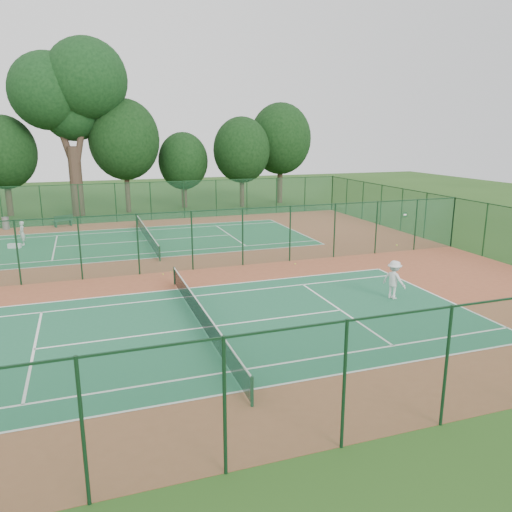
# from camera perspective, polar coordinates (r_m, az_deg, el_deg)

# --- Properties ---
(ground) EXTENTS (120.00, 120.00, 0.00)m
(ground) POSITION_cam_1_polar(r_m,az_deg,el_deg) (29.28, -10.15, -1.81)
(ground) COLOR #234816
(ground) RESTS_ON ground
(red_pad) EXTENTS (40.00, 36.00, 0.01)m
(red_pad) POSITION_cam_1_polar(r_m,az_deg,el_deg) (29.28, -10.15, -1.80)
(red_pad) COLOR brown
(red_pad) RESTS_ON ground
(court_near) EXTENTS (23.77, 10.97, 0.01)m
(court_near) POSITION_cam_1_polar(r_m,az_deg,el_deg) (20.89, -6.14, -8.16)
(court_near) COLOR #1E6141
(court_near) RESTS_ON red_pad
(court_far) EXTENTS (23.77, 10.97, 0.01)m
(court_far) POSITION_cam_1_polar(r_m,az_deg,el_deg) (37.95, -12.34, 1.73)
(court_far) COLOR #1F653B
(court_far) RESTS_ON red_pad
(fence_north) EXTENTS (40.00, 0.09, 3.50)m
(fence_north) POSITION_cam_1_polar(r_m,az_deg,el_deg) (46.49, -13.84, 6.04)
(fence_north) COLOR #18492B
(fence_north) RESTS_ON ground
(fence_south) EXTENTS (40.00, 0.09, 3.50)m
(fence_south) POSITION_cam_1_polar(r_m,az_deg,el_deg) (12.36, 3.55, -15.61)
(fence_south) COLOR #17462D
(fence_south) RESTS_ON ground
(fence_east) EXTENTS (0.09, 36.00, 3.50)m
(fence_east) POSITION_cam_1_polar(r_m,az_deg,el_deg) (37.43, 21.57, 3.62)
(fence_east) COLOR #184929
(fence_east) RESTS_ON ground
(fence_divider) EXTENTS (40.00, 0.09, 3.50)m
(fence_divider) POSITION_cam_1_polar(r_m,az_deg,el_deg) (28.86, -10.30, 1.56)
(fence_divider) COLOR #1A5036
(fence_divider) RESTS_ON ground
(tennis_net_near) EXTENTS (0.10, 12.90, 0.97)m
(tennis_net_near) POSITION_cam_1_polar(r_m,az_deg,el_deg) (20.69, -6.18, -6.81)
(tennis_net_near) COLOR #153923
(tennis_net_near) RESTS_ON ground
(tennis_net_far) EXTENTS (0.10, 12.90, 0.97)m
(tennis_net_far) POSITION_cam_1_polar(r_m,az_deg,el_deg) (37.85, -12.38, 2.51)
(tennis_net_far) COLOR black
(tennis_net_far) RESTS_ON ground
(player_near) EXTENTS (1.13, 1.40, 1.88)m
(player_near) POSITION_cam_1_polar(r_m,az_deg,el_deg) (24.89, 15.49, -2.63)
(player_near) COLOR silver
(player_near) RESTS_ON court_near
(player_far) EXTENTS (0.55, 0.71, 1.71)m
(player_far) POSITION_cam_1_polar(r_m,az_deg,el_deg) (39.15, -25.16, 2.37)
(player_far) COLOR silver
(player_far) RESTS_ON court_far
(trash_bin) EXTENTS (0.67, 0.67, 1.02)m
(trash_bin) POSITION_cam_1_polar(r_m,az_deg,el_deg) (46.33, -26.69, 3.37)
(trash_bin) COLOR gray
(trash_bin) RESTS_ON red_pad
(bench) EXTENTS (1.67, 1.07, 1.00)m
(bench) POSITION_cam_1_polar(r_m,az_deg,el_deg) (45.63, -21.17, 3.79)
(bench) COLOR #12351D
(bench) RESTS_ON red_pad
(kit_bag) EXTENTS (0.90, 0.55, 0.32)m
(kit_bag) POSITION_cam_1_polar(r_m,az_deg,el_deg) (38.52, -25.88, 1.05)
(kit_bag) COLOR silver
(kit_bag) RESTS_ON red_pad
(stray_ball_a) EXTENTS (0.07, 0.07, 0.07)m
(stray_ball_a) POSITION_cam_1_polar(r_m,az_deg,el_deg) (29.07, -9.72, -1.82)
(stray_ball_a) COLOR #B5CF30
(stray_ball_a) RESTS_ON red_pad
(stray_ball_b) EXTENTS (0.07, 0.07, 0.07)m
(stray_ball_b) POSITION_cam_1_polar(r_m,az_deg,el_deg) (30.50, 4.49, -0.90)
(stray_ball_b) COLOR #C8E936
(stray_ball_b) RESTS_ON red_pad
(stray_ball_c) EXTENTS (0.07, 0.07, 0.07)m
(stray_ball_c) POSITION_cam_1_polar(r_m,az_deg,el_deg) (28.71, -10.58, -2.05)
(stray_ball_c) COLOR #D4F138
(stray_ball_c) RESTS_ON red_pad
(big_tree) EXTENTS (10.61, 7.77, 16.30)m
(big_tree) POSITION_cam_1_polar(r_m,az_deg,el_deg) (51.28, -20.51, 17.27)
(big_tree) COLOR #3A2A20
(big_tree) RESTS_ON ground
(evergreen_row) EXTENTS (39.00, 5.00, 12.00)m
(evergreen_row) POSITION_cam_1_polar(r_m,az_deg,el_deg) (52.94, -13.86, 5.04)
(evergreen_row) COLOR black
(evergreen_row) RESTS_ON ground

